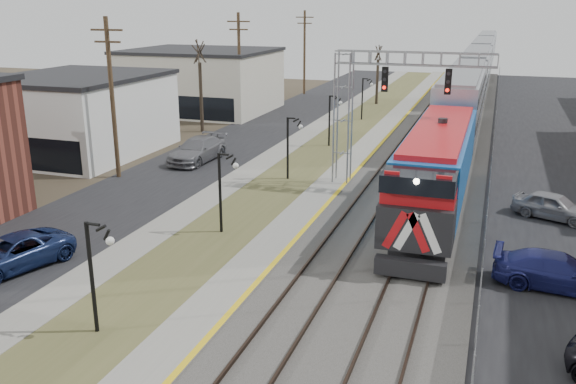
% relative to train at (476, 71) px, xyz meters
% --- Properties ---
extents(street_west, '(7.00, 120.00, 0.04)m').
position_rel_train_xyz_m(street_west, '(-17.00, -36.07, -2.92)').
color(street_west, black).
rests_on(street_west, ground).
extents(sidewalk, '(2.00, 120.00, 0.08)m').
position_rel_train_xyz_m(sidewalk, '(-12.50, -36.07, -2.90)').
color(sidewalk, gray).
rests_on(sidewalk, ground).
extents(grass_median, '(4.00, 120.00, 0.06)m').
position_rel_train_xyz_m(grass_median, '(-9.50, -36.07, -2.91)').
color(grass_median, '#4E502A').
rests_on(grass_median, ground).
extents(platform, '(2.00, 120.00, 0.24)m').
position_rel_train_xyz_m(platform, '(-6.50, -36.07, -2.82)').
color(platform, gray).
rests_on(platform, ground).
extents(ballast_bed, '(8.00, 120.00, 0.20)m').
position_rel_train_xyz_m(ballast_bed, '(-1.50, -36.07, -2.84)').
color(ballast_bed, '#595651').
rests_on(ballast_bed, ground).
extents(platform_edge, '(0.24, 120.00, 0.01)m').
position_rel_train_xyz_m(platform_edge, '(-5.62, -36.07, -2.69)').
color(platform_edge, gold).
rests_on(platform_edge, platform).
extents(track_near, '(1.58, 120.00, 0.15)m').
position_rel_train_xyz_m(track_near, '(-3.50, -36.07, -2.66)').
color(track_near, '#2D2119').
rests_on(track_near, ballast_bed).
extents(track_far, '(1.58, 120.00, 0.15)m').
position_rel_train_xyz_m(track_far, '(-0.00, -36.07, -2.66)').
color(track_far, '#2D2119').
rests_on(track_far, ballast_bed).
extents(train, '(3.00, 108.65, 5.33)m').
position_rel_train_xyz_m(train, '(0.00, 0.00, 0.00)').
color(train, '#165DB5').
rests_on(train, ground).
extents(signal_gantry, '(9.00, 1.07, 8.15)m').
position_rel_train_xyz_m(signal_gantry, '(-4.28, -43.08, 2.65)').
color(signal_gantry, gray).
rests_on(signal_gantry, ground).
extents(lampposts, '(0.14, 62.14, 4.00)m').
position_rel_train_xyz_m(lampposts, '(-9.50, -52.78, -0.94)').
color(lampposts, black).
rests_on(lampposts, ground).
extents(utility_poles, '(0.28, 80.28, 10.00)m').
position_rel_train_xyz_m(utility_poles, '(-20.00, -46.07, 2.06)').
color(utility_poles, '#4C3823').
rests_on(utility_poles, ground).
extents(fence, '(0.04, 120.00, 1.60)m').
position_rel_train_xyz_m(fence, '(2.70, -36.07, -2.14)').
color(fence, gray).
rests_on(fence, ground).
extents(buildings_west, '(14.00, 67.00, 7.00)m').
position_rel_train_xyz_m(buildings_west, '(-26.50, -46.86, 0.07)').
color(buildings_west, '#BDB5A6').
rests_on(buildings_west, ground).
extents(bare_trees, '(12.30, 42.30, 5.95)m').
position_rel_train_xyz_m(bare_trees, '(-18.16, -32.16, -0.24)').
color(bare_trees, '#382D23').
rests_on(bare_trees, ground).
extents(car_lot_d, '(4.95, 2.27, 1.40)m').
position_rel_train_xyz_m(car_lot_d, '(5.50, -54.45, -2.24)').
color(car_lot_d, navy).
rests_on(car_lot_d, ground).
extents(car_lot_e, '(4.36, 3.06, 1.38)m').
position_rel_train_xyz_m(car_lot_e, '(5.92, -45.77, -2.25)').
color(car_lot_e, gray).
rests_on(car_lot_e, ground).
extents(car_street_a, '(3.78, 5.52, 1.40)m').
position_rel_train_xyz_m(car_street_a, '(-15.94, -59.83, -2.24)').
color(car_street_a, '#16234F').
rests_on(car_street_a, ground).
extents(car_street_b, '(2.57, 5.79, 1.65)m').
position_rel_train_xyz_m(car_street_b, '(-17.01, -40.79, -2.11)').
color(car_street_b, slate).
rests_on(car_street_b, ground).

